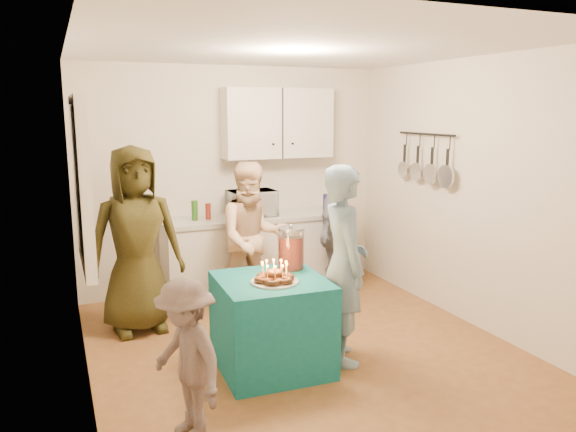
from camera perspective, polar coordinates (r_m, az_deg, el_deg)
name	(u,v)px	position (r m, az deg, el deg)	size (l,w,h in m)	color
floor	(303,349)	(5.15, 1.55, -13.35)	(4.00, 4.00, 0.00)	brown
ceiling	(305,47)	(4.73, 1.71, 16.76)	(4.00, 4.00, 0.00)	white
back_wall	(234,179)	(6.63, -5.54, 3.72)	(3.60, 3.60, 0.00)	silver
left_wall	(79,222)	(4.36, -20.46, -0.55)	(4.00, 4.00, 0.00)	silver
right_wall	(472,194)	(5.75, 18.22, 2.16)	(4.00, 4.00, 0.00)	silver
window_night	(79,183)	(4.62, -20.46, 3.19)	(0.04, 1.00, 1.20)	black
counter	(259,255)	(6.57, -2.96, -4.03)	(2.20, 0.58, 0.86)	white
countertop	(259,217)	(6.47, -2.99, -0.13)	(2.24, 0.62, 0.05)	beige
upper_cabinet	(278,123)	(6.61, -1.05, 9.40)	(1.30, 0.30, 0.80)	white
pot_rack	(423,158)	(6.21, 13.58, 5.79)	(0.12, 1.00, 0.60)	black
microwave	(252,203)	(6.42, -3.71, 1.32)	(0.53, 0.36, 0.29)	white
party_table	(272,324)	(4.68, -1.67, -10.89)	(0.85, 0.85, 0.76)	#10666C
donut_cake	(274,272)	(4.44, -1.39, -5.67)	(0.38, 0.38, 0.18)	#381C0C
punch_jar	(291,249)	(4.81, 0.30, -3.39)	(0.22, 0.22, 0.34)	#B71D0E
man_birthday	(344,265)	(4.70, 5.69, -4.95)	(0.61, 0.40, 1.67)	#7796AE
woman_back_left	(136,240)	(5.49, -15.21, -2.37)	(0.87, 0.57, 1.79)	brown
woman_back_center	(253,239)	(5.81, -3.58, -2.31)	(0.77, 0.60, 1.59)	tan
woman_back_right	(337,233)	(6.28, 4.96, -1.74)	(0.88, 0.37, 1.50)	#0F1533
child_near_left	(186,359)	(3.77, -10.29, -14.08)	(0.69, 0.40, 1.06)	#524442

